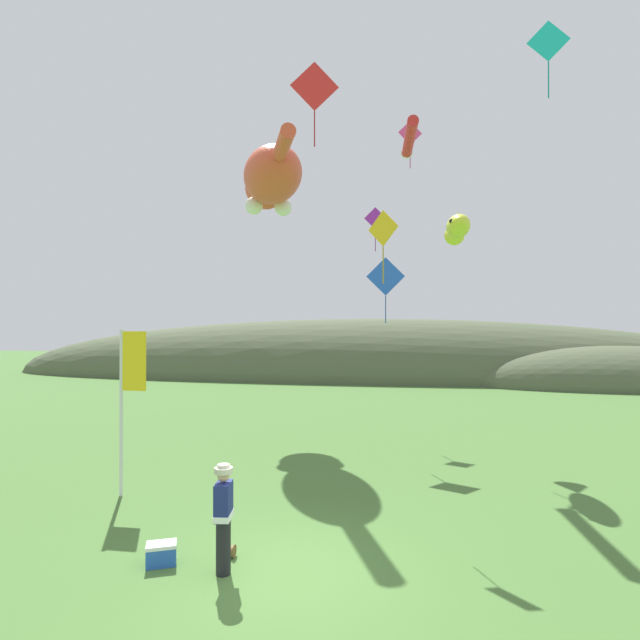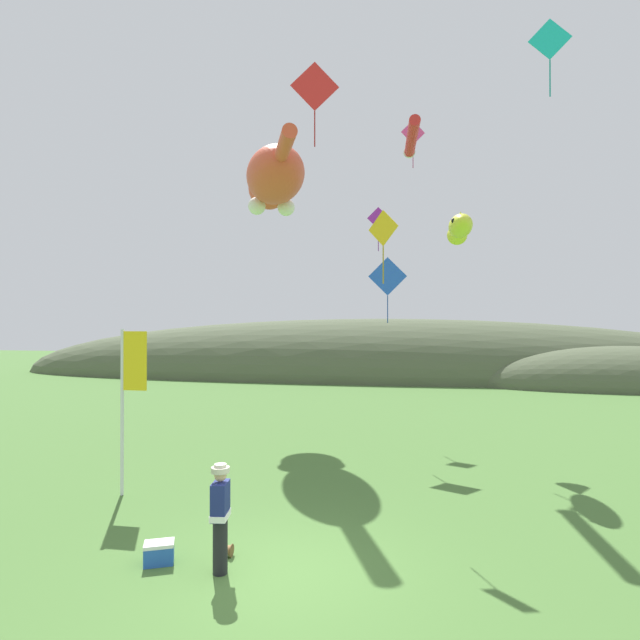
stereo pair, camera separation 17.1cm
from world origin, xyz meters
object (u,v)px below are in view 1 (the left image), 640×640
kite_diamond_blue (386,277)px  kite_diamond_teal (548,42)px  kite_tube_streamer (410,138)px  kite_diamond_red (315,87)px  picnic_cooler (161,554)px  festival_attendant (223,515)px  kite_fish_windsock (457,228)px  kite_giant_cat (271,180)px  kite_diamond_gold (383,229)px  festival_banner_pole (128,387)px  kite_diamond_violet (375,219)px  kite_diamond_pink (410,134)px  kite_spool (231,551)px

kite_diamond_blue → kite_diamond_teal: bearing=-42.7°
kite_tube_streamer → kite_diamond_red: 5.50m
picnic_cooler → kite_tube_streamer: bearing=64.5°
festival_attendant → kite_fish_windsock: 12.11m
kite_giant_cat → kite_diamond_gold: (4.61, -7.21, -3.46)m
kite_giant_cat → kite_diamond_gold: 9.23m
picnic_cooler → festival_banner_pole: festival_banner_pole is taller
festival_banner_pole → kite_diamond_violet: kite_diamond_violet is taller
kite_fish_windsock → kite_diamond_violet: bearing=128.3°
festival_attendant → festival_banner_pole: size_ratio=0.45×
kite_diamond_violet → kite_diamond_gold: 8.77m
kite_diamond_gold → kite_diamond_blue: (-0.03, 4.47, -0.72)m
kite_diamond_violet → kite_diamond_pink: kite_diamond_pink is taller
kite_diamond_gold → kite_spool: bearing=-124.6°
festival_attendant → kite_diamond_teal: bearing=37.8°
kite_diamond_pink → festival_banner_pole: bearing=-128.2°
kite_diamond_gold → kite_diamond_blue: kite_diamond_gold is taller
kite_diamond_red → kite_diamond_blue: 6.35m
festival_attendant → kite_diamond_pink: bearing=74.2°
kite_fish_windsock → kite_diamond_pink: size_ratio=1.44×
kite_diamond_blue → kite_diamond_gold: bearing=-89.6°
kite_diamond_red → kite_giant_cat: bearing=112.4°
festival_attendant → kite_diamond_violet: (1.95, 12.78, 7.43)m
festival_banner_pole → kite_giant_cat: bearing=80.8°
kite_giant_cat → kite_diamond_pink: size_ratio=4.03×
kite_spool → kite_diamond_blue: bearing=72.9°
kite_diamond_red → kite_tube_streamer: bearing=63.2°
kite_giant_cat → kite_diamond_violet: size_ratio=4.13×
kite_giant_cat → kite_diamond_red: size_ratio=3.52×
kite_fish_windsock → kite_spool: bearing=-119.5°
picnic_cooler → kite_fish_windsock: kite_fish_windsock is taller
kite_diamond_gold → kite_diamond_blue: 4.53m
kite_diamond_violet → kite_diamond_blue: kite_diamond_violet is taller
kite_diamond_gold → kite_diamond_blue: bearing=90.4°
kite_fish_windsock → kite_tube_streamer: kite_tube_streamer is taller
kite_diamond_violet → picnic_cooler: bearing=-103.8°
picnic_cooler → festival_banner_pole: 4.50m
festival_attendant → kite_diamond_gold: bearing=59.9°
kite_tube_streamer → kite_diamond_blue: size_ratio=1.37×
kite_fish_windsock → kite_diamond_red: bearing=-130.4°
kite_tube_streamer → kite_diamond_teal: bearing=-53.2°
picnic_cooler → kite_diamond_violet: bearing=76.2°
kite_spool → kite_fish_windsock: (4.87, 8.60, 7.12)m
festival_banner_pole → kite_diamond_teal: size_ratio=2.07×
kite_spool → kite_giant_cat: size_ratio=0.03×
kite_spool → kite_giant_cat: kite_giant_cat is taller
picnic_cooler → kite_fish_windsock: 12.91m
festival_attendant → kite_tube_streamer: size_ratio=0.60×
kite_spool → kite_tube_streamer: (3.32, 8.77, 10.25)m
kite_spool → kite_diamond_pink: (3.41, 11.25, 11.35)m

